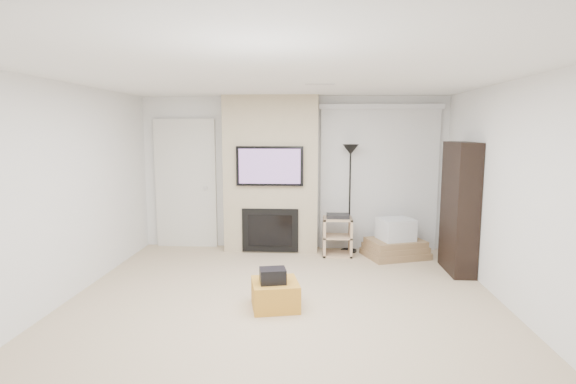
# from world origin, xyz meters

# --- Properties ---
(floor) EXTENTS (5.00, 5.50, 0.00)m
(floor) POSITION_xyz_m (0.00, 0.00, 0.00)
(floor) COLOR #C9B08E
(floor) RESTS_ON ground
(ceiling) EXTENTS (5.00, 5.50, 0.00)m
(ceiling) POSITION_xyz_m (0.00, 0.00, 2.50)
(ceiling) COLOR white
(ceiling) RESTS_ON wall_back
(wall_back) EXTENTS (5.00, 0.00, 2.50)m
(wall_back) POSITION_xyz_m (0.00, 2.75, 1.25)
(wall_back) COLOR white
(wall_back) RESTS_ON ground
(wall_front) EXTENTS (5.00, 0.00, 2.50)m
(wall_front) POSITION_xyz_m (0.00, -2.75, 1.25)
(wall_front) COLOR white
(wall_front) RESTS_ON ground
(wall_left) EXTENTS (0.00, 5.50, 2.50)m
(wall_left) POSITION_xyz_m (-2.50, 0.00, 1.25)
(wall_left) COLOR white
(wall_left) RESTS_ON ground
(wall_right) EXTENTS (0.00, 5.50, 2.50)m
(wall_right) POSITION_xyz_m (2.50, 0.00, 1.25)
(wall_right) COLOR white
(wall_right) RESTS_ON ground
(hvac_vent) EXTENTS (0.35, 0.18, 0.01)m
(hvac_vent) POSITION_xyz_m (0.40, 0.80, 2.50)
(hvac_vent) COLOR silver
(hvac_vent) RESTS_ON ceiling
(ottoman) EXTENTS (0.59, 0.59, 0.30)m
(ottoman) POSITION_xyz_m (-0.08, 0.12, 0.15)
(ottoman) COLOR gold
(ottoman) RESTS_ON floor
(black_bag) EXTENTS (0.32, 0.27, 0.16)m
(black_bag) POSITION_xyz_m (-0.10, 0.08, 0.38)
(black_bag) COLOR black
(black_bag) RESTS_ON ottoman
(fireplace_wall) EXTENTS (1.50, 0.47, 2.50)m
(fireplace_wall) POSITION_xyz_m (-0.35, 2.54, 1.24)
(fireplace_wall) COLOR tan
(fireplace_wall) RESTS_ON floor
(entry_door) EXTENTS (1.02, 0.11, 2.14)m
(entry_door) POSITION_xyz_m (-1.80, 2.71, 1.05)
(entry_door) COLOR silver
(entry_door) RESTS_ON floor
(vertical_blinds) EXTENTS (1.98, 0.10, 2.37)m
(vertical_blinds) POSITION_xyz_m (1.40, 2.70, 1.27)
(vertical_blinds) COLOR silver
(vertical_blinds) RESTS_ON floor
(floor_lamp) EXTENTS (0.26, 0.26, 1.73)m
(floor_lamp) POSITION_xyz_m (0.91, 2.50, 1.37)
(floor_lamp) COLOR black
(floor_lamp) RESTS_ON floor
(av_stand) EXTENTS (0.45, 0.38, 0.66)m
(av_stand) POSITION_xyz_m (0.72, 2.27, 0.35)
(av_stand) COLOR tan
(av_stand) RESTS_ON floor
(box_stack) EXTENTS (1.07, 0.93, 0.60)m
(box_stack) POSITION_xyz_m (1.61, 2.24, 0.23)
(box_stack) COLOR #92724D
(box_stack) RESTS_ON floor
(bookshelf) EXTENTS (0.30, 0.80, 1.80)m
(bookshelf) POSITION_xyz_m (2.34, 1.56, 0.90)
(bookshelf) COLOR black
(bookshelf) RESTS_ON floor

